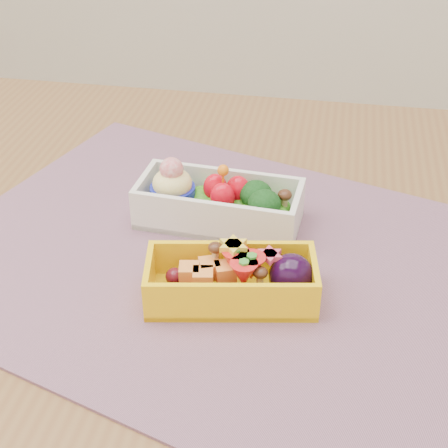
% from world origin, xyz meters
% --- Properties ---
extents(table, '(1.20, 0.80, 0.75)m').
position_xyz_m(table, '(0.00, 0.00, 0.65)').
color(table, brown).
rests_on(table, ground).
extents(placemat, '(0.62, 0.55, 0.00)m').
position_xyz_m(placemat, '(0.02, -0.00, 0.75)').
color(placemat, '#895F71').
rests_on(placemat, table).
extents(bento_white, '(0.17, 0.08, 0.07)m').
position_xyz_m(bento_white, '(0.01, 0.06, 0.78)').
color(bento_white, silver).
rests_on(bento_white, placemat).
extents(bento_yellow, '(0.16, 0.09, 0.05)m').
position_xyz_m(bento_yellow, '(0.04, -0.05, 0.77)').
color(bento_yellow, yellow).
rests_on(bento_yellow, placemat).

